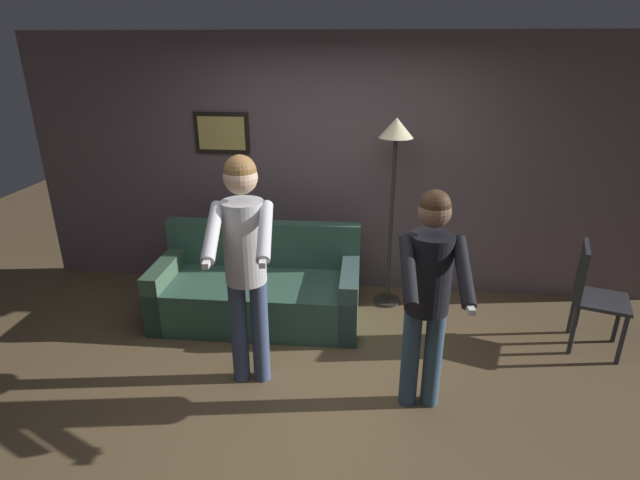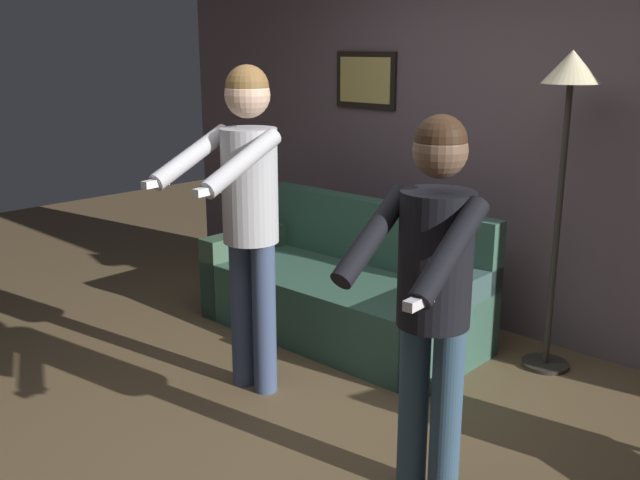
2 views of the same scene
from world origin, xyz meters
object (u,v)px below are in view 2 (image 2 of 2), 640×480
Objects in this scene: torchiere_lamp at (568,111)px; person_standing_right at (433,280)px; person_standing_left at (248,199)px; couch at (345,294)px.

torchiere_lamp is 1.67m from person_standing_right.
person_standing_left is at bearing -127.09° from torchiere_lamp.
torchiere_lamp reaches higher than couch.
torchiere_lamp is 1.14× the size of person_standing_right.
couch is at bearing -159.73° from torchiere_lamp.
torchiere_lamp is at bearing 20.27° from couch.
couch is 1.17× the size of person_standing_right.
person_standing_right is (1.29, -0.14, -0.12)m from person_standing_left.
person_standing_right is at bearing -6.00° from person_standing_left.
couch is at bearing 99.46° from person_standing_left.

